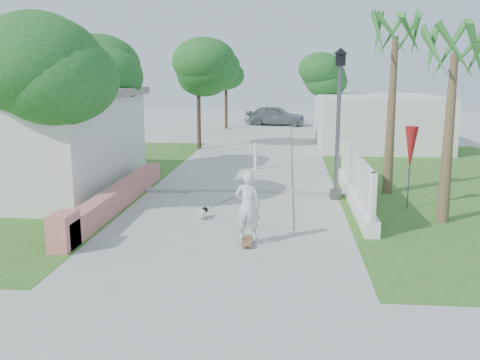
# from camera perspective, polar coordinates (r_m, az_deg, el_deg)

# --- Properties ---
(ground) EXTENTS (90.00, 90.00, 0.00)m
(ground) POSITION_cam_1_polar(r_m,az_deg,el_deg) (11.12, -2.63, -8.23)
(ground) COLOR #B7B7B2
(ground) RESTS_ON ground
(path_strip) EXTENTS (3.20, 36.00, 0.06)m
(path_strip) POSITION_cam_1_polar(r_m,az_deg,el_deg) (30.63, 2.44, 4.39)
(path_strip) COLOR #B7B7B2
(path_strip) RESTS_ON ground
(curb) EXTENTS (6.50, 0.25, 0.10)m
(curb) POSITION_cam_1_polar(r_m,az_deg,el_deg) (16.84, 0.12, -1.26)
(curb) COLOR #999993
(curb) RESTS_ON ground
(grass_left) EXTENTS (8.00, 20.00, 0.01)m
(grass_left) POSITION_cam_1_polar(r_m,az_deg,el_deg) (20.56, -19.18, 0.28)
(grass_left) COLOR #386B22
(grass_left) RESTS_ON ground
(grass_right) EXTENTS (8.00, 20.00, 0.01)m
(grass_right) POSITION_cam_1_polar(r_m,az_deg,el_deg) (19.55, 21.57, -0.43)
(grass_right) COLOR #386B22
(grass_right) RESTS_ON ground
(pink_wall) EXTENTS (0.45, 8.20, 0.80)m
(pink_wall) POSITION_cam_1_polar(r_m,az_deg,el_deg) (15.10, -13.30, -2.02)
(pink_wall) COLOR #C47464
(pink_wall) RESTS_ON ground
(lattice_fence) EXTENTS (0.35, 7.00, 1.50)m
(lattice_fence) POSITION_cam_1_polar(r_m,az_deg,el_deg) (15.82, 12.16, -0.51)
(lattice_fence) COLOR white
(lattice_fence) RESTS_ON ground
(building_right) EXTENTS (6.00, 8.00, 2.60)m
(building_right) POSITION_cam_1_polar(r_m,az_deg,el_deg) (28.84, 14.32, 6.15)
(building_right) COLOR silver
(building_right) RESTS_ON ground
(street_lamp) EXTENTS (0.44, 0.44, 4.44)m
(street_lamp) POSITION_cam_1_polar(r_m,az_deg,el_deg) (15.99, 10.44, 6.50)
(street_lamp) COLOR #59595E
(street_lamp) RESTS_ON ground
(bollard) EXTENTS (0.14, 0.14, 1.09)m
(bollard) POSITION_cam_1_polar(r_m,az_deg,el_deg) (20.65, 1.65, 2.58)
(bollard) COLOR white
(bollard) RESTS_ON ground
(patio_umbrella) EXTENTS (0.36, 0.36, 2.30)m
(patio_umbrella) POSITION_cam_1_polar(r_m,az_deg,el_deg) (15.38, 17.74, 3.19)
(patio_umbrella) COLOR #59595E
(patio_umbrella) RESTS_ON ground
(tree_left_near) EXTENTS (3.60, 3.60, 5.28)m
(tree_left_near) POSITION_cam_1_polar(r_m,az_deg,el_deg) (14.61, -19.13, 11.12)
(tree_left_near) COLOR #4C3826
(tree_left_near) RESTS_ON ground
(tree_left_mid) EXTENTS (3.20, 3.20, 4.85)m
(tree_left_mid) POSITION_cam_1_polar(r_m,az_deg,el_deg) (20.09, -15.25, 10.29)
(tree_left_mid) COLOR #4C3826
(tree_left_mid) RESTS_ON ground
(tree_path_left) EXTENTS (3.40, 3.40, 5.23)m
(tree_path_left) POSITION_cam_1_polar(r_m,az_deg,el_deg) (26.73, -4.45, 11.50)
(tree_path_left) COLOR #4C3826
(tree_path_left) RESTS_ON ground
(tree_path_right) EXTENTS (3.00, 3.00, 4.79)m
(tree_path_right) POSITION_cam_1_polar(r_m,az_deg,el_deg) (30.41, 8.67, 10.76)
(tree_path_right) COLOR #4C3826
(tree_path_right) RESTS_ON ground
(tree_path_far) EXTENTS (3.20, 3.20, 5.17)m
(tree_path_far) POSITION_cam_1_polar(r_m,az_deg,el_deg) (36.60, -1.49, 11.46)
(tree_path_far) COLOR #4C3826
(tree_path_far) RESTS_ON ground
(palm_far) EXTENTS (1.80, 1.80, 5.30)m
(palm_far) POSITION_cam_1_polar(r_m,az_deg,el_deg) (17.19, 16.20, 13.44)
(palm_far) COLOR brown
(palm_far) RESTS_ON ground
(palm_near) EXTENTS (1.80, 1.80, 4.70)m
(palm_near) POSITION_cam_1_polar(r_m,az_deg,el_deg) (14.14, 21.87, 11.48)
(palm_near) COLOR brown
(palm_near) RESTS_ON ground
(skateboarder) EXTENTS (1.59, 2.36, 1.65)m
(skateboarder) POSITION_cam_1_polar(r_m,az_deg,el_deg) (12.59, -1.79, -2.55)
(skateboarder) COLOR brown
(skateboarder) RESTS_ON ground
(dog) EXTENTS (0.31, 0.50, 0.35)m
(dog) POSITION_cam_1_polar(r_m,az_deg,el_deg) (13.73, -4.00, -3.60)
(dog) COLOR silver
(dog) RESTS_ON ground
(parked_car) EXTENTS (4.46, 2.19, 1.46)m
(parked_car) POSITION_cam_1_polar(r_m,az_deg,el_deg) (38.90, 3.76, 6.88)
(parked_car) COLOR #A9ADB1
(parked_car) RESTS_ON ground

